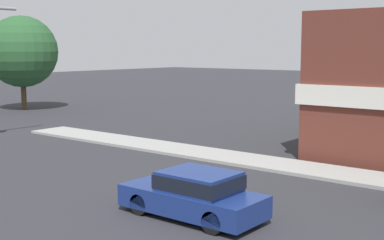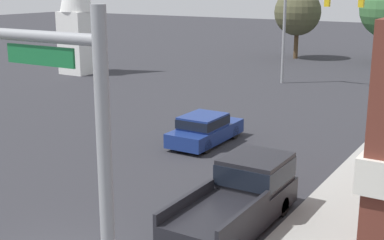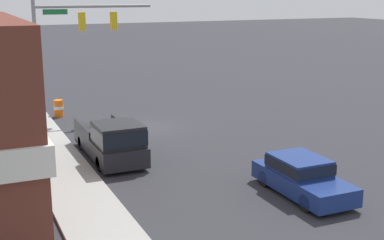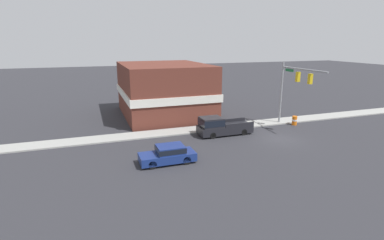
% 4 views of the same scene
% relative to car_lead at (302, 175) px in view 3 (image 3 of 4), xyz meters
% --- Properties ---
extents(ground_plane, '(200.00, 200.00, 0.00)m').
position_rel_car_lead_xyz_m(ground_plane, '(2.16, -12.11, -0.76)').
color(ground_plane, '#2D2D33').
extents(sidewalk_curb, '(2.40, 60.00, 0.14)m').
position_rel_car_lead_xyz_m(sidewalk_curb, '(7.86, -12.11, -0.69)').
color(sidewalk_curb, '#9E9E99').
rests_on(sidewalk_curb, ground).
extents(near_signal_assembly, '(7.05, 0.49, 7.23)m').
position_rel_car_lead_xyz_m(near_signal_assembly, '(5.22, -15.71, 4.46)').
color(near_signal_assembly, gray).
rests_on(near_signal_assembly, ground).
extents(car_lead, '(1.87, 4.50, 1.45)m').
position_rel_car_lead_xyz_m(car_lead, '(0.00, 0.00, 0.00)').
color(car_lead, black).
rests_on(car_lead, ground).
extents(pickup_truck_parked, '(2.06, 5.73, 1.97)m').
position_rel_car_lead_xyz_m(pickup_truck_parked, '(5.43, -7.00, 0.21)').
color(pickup_truck_parked, black).
rests_on(pickup_truck_parked, ground).
extents(construction_barrel, '(0.58, 0.58, 1.06)m').
position_rel_car_lead_xyz_m(construction_barrel, '(6.06, -16.94, -0.22)').
color(construction_barrel, orange).
rests_on(construction_barrel, ground).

